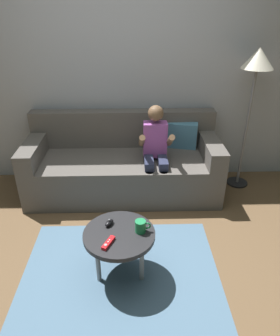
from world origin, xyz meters
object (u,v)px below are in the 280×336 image
game_remote_red_near_edge (108,243)px  floor_lamp (257,70)px  coffee_table (119,237)px  couch (124,166)px  coffee_mug (141,226)px  person_seated_on_couch (156,150)px  nunchuk_black (109,223)px

game_remote_red_near_edge → floor_lamp: floor_lamp is taller
coffee_table → game_remote_red_near_edge: (-0.07, -0.12, 0.06)m
couch → coffee_mug: size_ratio=17.52×
coffee_table → floor_lamp: floor_lamp is taller
couch → coffee_table: 1.28m
coffee_table → floor_lamp: 2.15m
coffee_table → person_seated_on_couch: bearing=72.5°
coffee_mug → floor_lamp: (1.20, 1.36, 0.85)m
person_seated_on_couch → nunchuk_black: (-0.42, -1.00, -0.14)m
couch → nunchuk_black: couch is taller
coffee_mug → coffee_table: bearing=-177.3°
nunchuk_black → coffee_mug: (0.24, -0.08, 0.03)m
coffee_table → game_remote_red_near_edge: 0.15m
coffee_table → nunchuk_black: size_ratio=5.37×
game_remote_red_near_edge → floor_lamp: size_ratio=0.09×
couch → coffee_mug: 1.29m
couch → coffee_table: couch is taller
person_seated_on_couch → game_remote_red_near_edge: size_ratio=7.22×
floor_lamp → coffee_table: bearing=-134.7°
person_seated_on_couch → coffee_table: 1.16m
coffee_table → nunchuk_black: 0.13m
coffee_mug → game_remote_red_near_edge: bearing=-150.4°
coffee_table → couch: bearing=89.4°
person_seated_on_couch → nunchuk_black: person_seated_on_couch is taller
coffee_mug → floor_lamp: floor_lamp is taller
person_seated_on_couch → nunchuk_black: 1.10m
game_remote_red_near_edge → coffee_mug: (0.23, 0.13, 0.04)m
couch → coffee_mug: (0.15, -1.27, 0.17)m
nunchuk_black → coffee_mug: coffee_mug is taller
nunchuk_black → floor_lamp: bearing=41.8°
coffee_mug → floor_lamp: 2.00m
couch → floor_lamp: 1.69m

